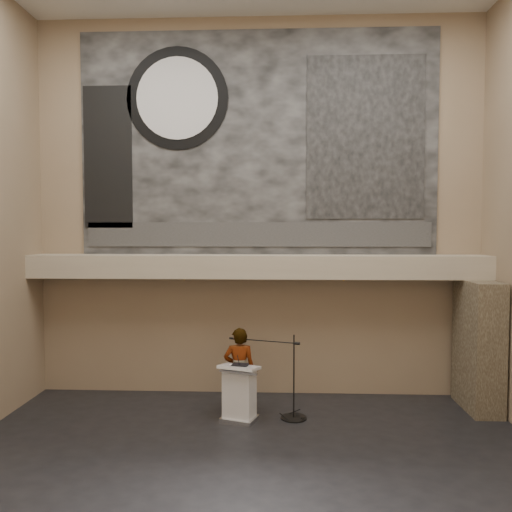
{
  "coord_description": "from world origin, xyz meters",
  "views": [
    {
      "loc": [
        0.45,
        -7.33,
        3.75
      ],
      "look_at": [
        0.0,
        3.2,
        3.2
      ],
      "focal_mm": 35.0,
      "sensor_mm": 36.0,
      "label": 1
    }
  ],
  "objects": [
    {
      "name": "floor",
      "position": [
        0.0,
        0.0,
        0.0
      ],
      "size": [
        10.0,
        10.0,
        0.0
      ],
      "primitive_type": "plane",
      "color": "black",
      "rests_on": "ground"
    },
    {
      "name": "wall_back",
      "position": [
        0.0,
        4.0,
        4.25
      ],
      "size": [
        10.0,
        0.02,
        8.5
      ],
      "primitive_type": "cube",
      "color": "#826C52",
      "rests_on": "floor"
    },
    {
      "name": "wall_front",
      "position": [
        0.0,
        -4.0,
        4.25
      ],
      "size": [
        10.0,
        0.02,
        8.5
      ],
      "primitive_type": "cube",
      "color": "#826C52",
      "rests_on": "floor"
    },
    {
      "name": "soffit",
      "position": [
        0.0,
        3.6,
        2.95
      ],
      "size": [
        10.0,
        0.8,
        0.5
      ],
      "primitive_type": "cube",
      "color": "#9F927B",
      "rests_on": "wall_back"
    },
    {
      "name": "sprinkler_left",
      "position": [
        -1.6,
        3.55,
        2.67
      ],
      "size": [
        0.04,
        0.04,
        0.06
      ],
      "primitive_type": "cylinder",
      "color": "#B2893D",
      "rests_on": "soffit"
    },
    {
      "name": "sprinkler_right",
      "position": [
        1.9,
        3.55,
        2.67
      ],
      "size": [
        0.04,
        0.04,
        0.06
      ],
      "primitive_type": "cylinder",
      "color": "#B2893D",
      "rests_on": "soffit"
    },
    {
      "name": "banner",
      "position": [
        0.0,
        3.97,
        5.7
      ],
      "size": [
        8.0,
        0.05,
        5.0
      ],
      "primitive_type": "cube",
      "color": "black",
      "rests_on": "wall_back"
    },
    {
      "name": "banner_text_strip",
      "position": [
        0.0,
        3.93,
        3.65
      ],
      "size": [
        7.76,
        0.02,
        0.55
      ],
      "primitive_type": "cube",
      "color": "#2D2D2D",
      "rests_on": "banner"
    },
    {
      "name": "banner_clock_rim",
      "position": [
        -1.8,
        3.93,
        6.7
      ],
      "size": [
        2.3,
        0.02,
        2.3
      ],
      "primitive_type": "cylinder",
      "rotation": [
        1.57,
        0.0,
        0.0
      ],
      "color": "black",
      "rests_on": "banner"
    },
    {
      "name": "banner_clock_face",
      "position": [
        -1.8,
        3.91,
        6.7
      ],
      "size": [
        1.84,
        0.02,
        1.84
      ],
      "primitive_type": "cylinder",
      "rotation": [
        1.57,
        0.0,
        0.0
      ],
      "color": "silver",
      "rests_on": "banner"
    },
    {
      "name": "banner_building_print",
      "position": [
        2.4,
        3.93,
        5.8
      ],
      "size": [
        2.6,
        0.02,
        3.6
      ],
      "primitive_type": "cube",
      "color": "black",
      "rests_on": "banner"
    },
    {
      "name": "banner_brick_print",
      "position": [
        -3.4,
        3.93,
        5.4
      ],
      "size": [
        1.1,
        0.02,
        3.2
      ],
      "primitive_type": "cube",
      "color": "black",
      "rests_on": "banner"
    },
    {
      "name": "stone_pier",
      "position": [
        4.65,
        3.15,
        1.35
      ],
      "size": [
        0.6,
        1.4,
        2.7
      ],
      "primitive_type": "cube",
      "color": "#423728",
      "rests_on": "floor"
    },
    {
      "name": "lectern",
      "position": [
        -0.29,
        2.28,
        0.55
      ],
      "size": [
        0.86,
        0.73,
        1.14
      ],
      "rotation": [
        0.0,
        0.0,
        -0.33
      ],
      "color": "silver",
      "rests_on": "floor"
    },
    {
      "name": "binder",
      "position": [
        -0.27,
        2.24,
        1.12
      ],
      "size": [
        0.34,
        0.29,
        0.04
      ],
      "primitive_type": "cube",
      "rotation": [
        0.0,
        0.0,
        -0.17
      ],
      "color": "black",
      "rests_on": "lectern"
    },
    {
      "name": "papers",
      "position": [
        -0.36,
        2.24,
        1.1
      ],
      "size": [
        0.26,
        0.31,
        0.0
      ],
      "primitive_type": "cube",
      "rotation": [
        0.0,
        0.0,
        0.27
      ],
      "color": "white",
      "rests_on": "lectern"
    },
    {
      "name": "speaker_person",
      "position": [
        -0.32,
        2.69,
        0.88
      ],
      "size": [
        0.66,
        0.45,
        1.77
      ],
      "primitive_type": "imported",
      "rotation": [
        0.0,
        0.0,
        3.18
      ],
      "color": "white",
      "rests_on": "floor"
    },
    {
      "name": "mic_stand",
      "position": [
        0.73,
        2.46,
        0.26
      ],
      "size": [
        1.58,
        0.66,
        1.68
      ],
      "rotation": [
        0.0,
        0.0,
        -0.29
      ],
      "color": "black",
      "rests_on": "floor"
    }
  ]
}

